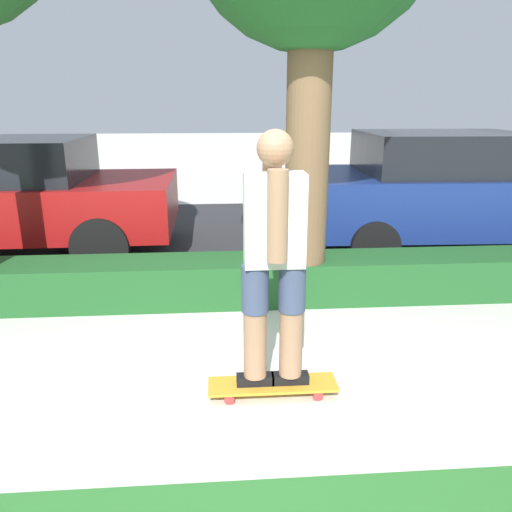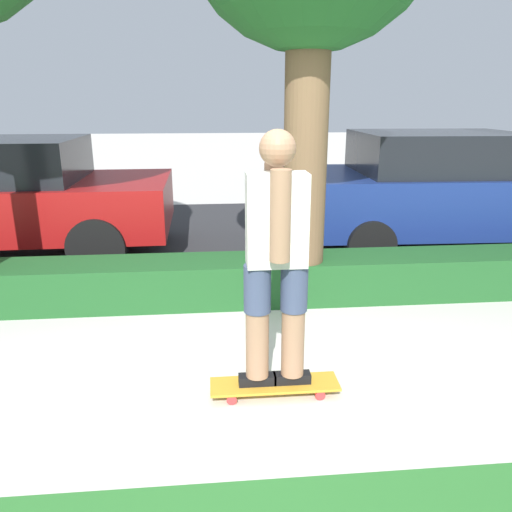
# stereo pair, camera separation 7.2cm
# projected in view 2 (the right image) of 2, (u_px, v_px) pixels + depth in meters

# --- Properties ---
(ground_plane) EXTENTS (60.00, 60.00, 0.00)m
(ground_plane) POSITION_uv_depth(u_px,v_px,m) (258.00, 382.00, 3.68)
(ground_plane) COLOR beige
(street_asphalt) EXTENTS (15.82, 5.00, 0.01)m
(street_asphalt) POSITION_uv_depth(u_px,v_px,m) (232.00, 236.00, 7.67)
(street_asphalt) COLOR #2D2D30
(street_asphalt) RESTS_ON ground_plane
(hedge_row) EXTENTS (15.82, 0.60, 0.45)m
(hedge_row) POSITION_uv_depth(u_px,v_px,m) (243.00, 280.00, 5.13)
(hedge_row) COLOR #1E5123
(hedge_row) RESTS_ON ground_plane
(skateboard) EXTENTS (0.90, 0.24, 0.09)m
(skateboard) POSITION_uv_depth(u_px,v_px,m) (275.00, 385.00, 3.51)
(skateboard) COLOR gold
(skateboard) RESTS_ON ground_plane
(skater_person) EXTENTS (0.51, 0.45, 1.74)m
(skater_person) POSITION_uv_depth(u_px,v_px,m) (276.00, 257.00, 3.23)
(skater_person) COLOR black
(skater_person) RESTS_ON skateboard
(parked_car_front) EXTENTS (4.20, 2.06, 1.53)m
(parked_car_front) POSITION_uv_depth(u_px,v_px,m) (4.00, 196.00, 6.50)
(parked_car_front) COLOR maroon
(parked_car_front) RESTS_ON ground_plane
(parked_car_middle) EXTENTS (4.16, 2.05, 1.59)m
(parked_car_middle) POSITION_uv_depth(u_px,v_px,m) (440.00, 189.00, 6.92)
(parked_car_middle) COLOR navy
(parked_car_middle) RESTS_ON ground_plane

